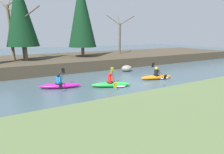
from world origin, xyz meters
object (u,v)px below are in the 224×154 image
object	(u,v)px
kayaker_middle	(112,84)
kayaker_trailing	(60,85)
kayaker_lead	(158,77)
boulder_midstream	(127,68)

from	to	relation	value
kayaker_middle	kayaker_trailing	world-z (taller)	same
kayaker_middle	kayaker_trailing	size ratio (longest dim) A/B	0.99
kayaker_lead	kayaker_middle	size ratio (longest dim) A/B	1.02
kayaker_middle	kayaker_lead	bearing A→B (deg)	24.94
kayaker_middle	boulder_midstream	world-z (taller)	kayaker_middle
kayaker_trailing	kayaker_lead	bearing A→B (deg)	9.38
kayaker_lead	boulder_midstream	world-z (taller)	kayaker_lead
kayaker_trailing	boulder_midstream	size ratio (longest dim) A/B	2.57
kayaker_middle	kayaker_trailing	xyz separation A→B (m)	(-3.24, 1.41, 0.02)
kayaker_trailing	boulder_midstream	distance (m)	7.47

